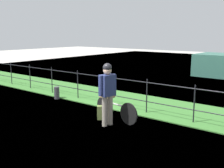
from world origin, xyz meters
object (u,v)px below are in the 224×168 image
cyclist_person (107,89)px  backpack_on_paving (102,113)px  wooden_crate (107,92)px  mooring_bollard (57,93)px  bicycle_main (115,109)px  terrier_dog (107,85)px

cyclist_person → backpack_on_paving: size_ratio=4.21×
wooden_crate → mooring_bollard: 3.01m
bicycle_main → wooden_crate: 0.56m
terrier_dog → backpack_on_paving: bearing=-93.0°
cyclist_person → mooring_bollard: bearing=162.0°
bicycle_main → wooden_crate: size_ratio=4.15×
cyclist_person → backpack_on_paving: (-0.45, 0.30, -0.80)m
bicycle_main → backpack_on_paving: bicycle_main is taller
bicycle_main → mooring_bollard: bicycle_main is taller
mooring_bollard → cyclist_person: bearing=-18.0°
wooden_crate → backpack_on_paving: 0.60m
cyclist_person → wooden_crate: bearing=130.8°
backpack_on_paving → mooring_bollard: (-2.93, 0.79, 0.03)m
cyclist_person → backpack_on_paving: bearing=146.1°
wooden_crate → bicycle_main: bearing=-9.2°
terrier_dog → mooring_bollard: bearing=169.1°
terrier_dog → cyclist_person: bearing=-50.5°
terrier_dog → mooring_bollard: 3.08m
mooring_bollard → wooden_crate: bearing=-10.9°
bicycle_main → mooring_bollard: bearing=169.3°
bicycle_main → backpack_on_paving: (-0.35, -0.17, -0.12)m
terrier_dog → mooring_bollard: size_ratio=0.70×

